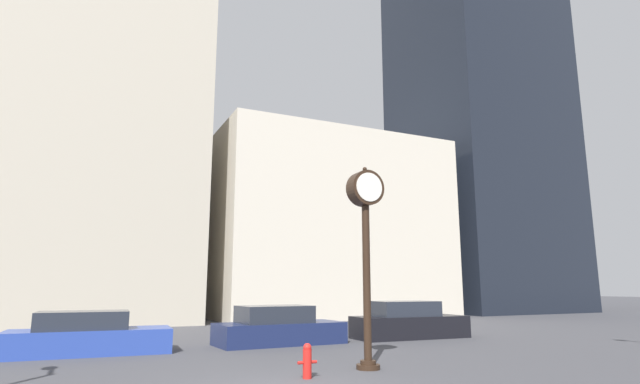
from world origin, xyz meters
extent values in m
cube|color=#BCB29E|center=(-3.29, 24.00, 18.37)|extent=(11.41, 12.00, 36.74)
cube|color=beige|center=(12.04, 24.00, 6.30)|extent=(16.45, 12.00, 12.59)
cube|color=black|center=(28.24, 24.00, 16.85)|extent=(12.68, 12.00, 33.69)
cylinder|color=black|center=(2.95, 1.78, 0.06)|extent=(0.61, 0.61, 0.12)
cylinder|color=black|center=(2.95, 1.78, 0.17)|extent=(0.41, 0.41, 0.10)
cylinder|color=black|center=(2.95, 1.78, 2.21)|extent=(0.20, 0.20, 3.98)
cylinder|color=black|center=(2.95, 1.78, 4.68)|extent=(0.96, 0.43, 0.96)
cylinder|color=white|center=(2.95, 1.55, 4.68)|extent=(0.79, 0.02, 0.79)
cylinder|color=white|center=(2.95, 2.00, 4.68)|extent=(0.79, 0.02, 0.79)
sphere|color=black|center=(2.95, 1.78, 5.22)|extent=(0.12, 0.12, 0.12)
cube|color=#28429E|center=(-3.42, 7.94, 0.38)|extent=(4.88, 2.02, 0.76)
cube|color=#232833|center=(-3.66, 7.95, 1.03)|extent=(2.72, 1.69, 0.55)
cube|color=#19234C|center=(2.90, 7.97, 0.39)|extent=(4.72, 2.18, 0.77)
cube|color=#232833|center=(2.67, 7.96, 1.08)|extent=(2.63, 1.84, 0.61)
cube|color=black|center=(8.53, 7.81, 0.44)|extent=(4.81, 2.00, 0.88)
cube|color=#232833|center=(8.29, 7.82, 1.18)|extent=(2.67, 1.69, 0.60)
cylinder|color=red|center=(1.02, 1.24, 0.32)|extent=(0.20, 0.20, 0.65)
sphere|color=red|center=(1.02, 1.24, 0.69)|extent=(0.19, 0.19, 0.19)
cylinder|color=red|center=(0.85, 1.24, 0.36)|extent=(0.13, 0.07, 0.07)
cylinder|color=red|center=(1.19, 1.24, 0.36)|extent=(0.13, 0.07, 0.07)
camera|label=1|loc=(-3.83, -9.69, 2.06)|focal=28.00mm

